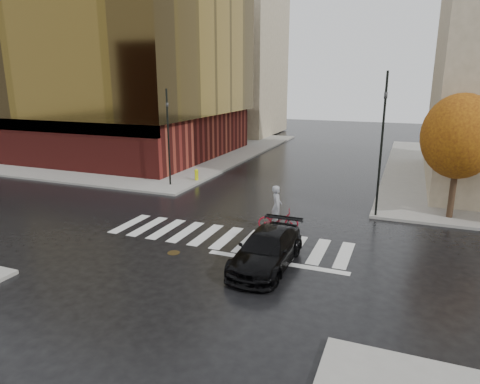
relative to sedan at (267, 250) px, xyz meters
The scene contains 12 objects.
ground 3.36m from the sedan, 146.73° to the left, with size 120.00×120.00×0.00m, color black.
sidewalk_nw 32.92m from the sedan, 136.16° to the left, with size 30.00×30.00×0.15m, color gray.
crosswalk 3.65m from the sedan, 140.03° to the left, with size 12.00×3.00×0.01m, color silver.
office_glass 32.57m from the sedan, 141.35° to the left, with size 27.00×19.00×16.00m.
building_nw_far 44.11m from the sedan, 115.78° to the left, with size 14.00×12.00×20.00m, color gray.
tree_ne_a 12.30m from the sedan, 51.74° to the left, with size 3.80×3.80×6.50m.
sedan is the anchor object (origin of this frame).
cyclist 4.38m from the sedan, 101.11° to the left, with size 2.11×1.25×2.27m.
traffic_light_nw 14.69m from the sedan, 136.09° to the left, with size 0.19×0.17×6.51m.
traffic_light_ne 9.61m from the sedan, 66.30° to the left, with size 0.21×0.23×7.56m.
fire_hydrant 14.99m from the sedan, 128.07° to the left, with size 0.29×0.29×0.82m.
manhole 4.25m from the sedan, behind, with size 0.55×0.55×0.01m, color #483819.
Camera 1 is at (7.61, -16.96, 7.37)m, focal length 32.00 mm.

